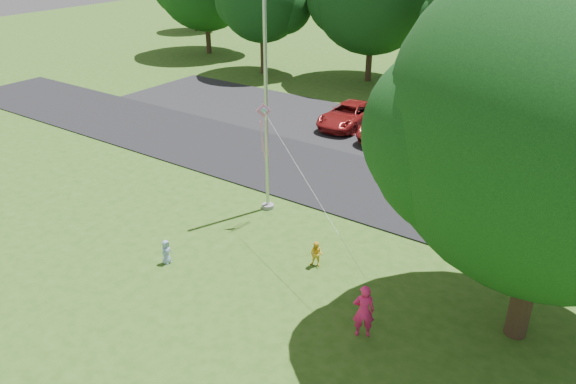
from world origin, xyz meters
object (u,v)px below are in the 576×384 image
Objects in this scene: trash_can at (438,158)px; woman at (364,311)px; big_tree at (554,133)px; street_lamp at (450,101)px; child_blue at (166,252)px; kite at (266,127)px; child_yellow at (316,254)px; flagpole at (266,110)px.

woman reaches higher than trash_can.
street_lamp is at bearing 120.42° from big_tree.
kite is at bearing -18.78° from child_blue.
child_yellow is (-2.94, 2.20, -0.36)m from woman.
trash_can is at bearing -23.14° from child_blue.
child_yellow is at bearing -61.93° from child_blue.
big_tree is 9.91m from kite.
flagpole is 9.18m from street_lamp.
child_blue is 5.64m from kite.
street_lamp is 6.09× the size of trash_can.
woman is (-3.43, -2.49, -5.21)m from big_tree.
trash_can is 13.20m from big_tree.
child_yellow is at bearing -114.11° from street_lamp.
trash_can is at bearing 63.11° from flagpole.
street_lamp reaches higher than kite.
child_yellow is (-0.14, -10.48, 0.02)m from trash_can.
flagpole is at bearing -8.81° from child_blue.
trash_can is 10.48m from child_yellow.
flagpole reaches higher than kite.
kite is at bearing 140.13° from child_yellow.
kite is (-9.59, 1.26, -2.14)m from big_tree.
kite reaches higher than woman.
woman is (2.80, -12.68, 0.38)m from trash_can.
woman is at bearing -100.74° from street_lamp.
trash_can is 0.14× the size of kite.
street_lamp is (4.26, 8.08, -0.89)m from flagpole.
kite is (-3.21, 1.55, 3.44)m from child_yellow.
flagpole is 9.71m from trash_can.
child_yellow is at bearing -177.40° from big_tree.
street_lamp is at bearing -109.86° from woman.
woman is at bearing -90.17° from child_blue.
flagpole reaches higher than woman.
big_tree is 12.00× the size of child_blue.
big_tree reaches higher than kite.
flagpole is at bearing -116.89° from trash_can.
child_blue is (-7.25, -0.56, -0.40)m from woman.
street_lamp reaches higher than woman.
child_blue is (-4.44, -13.24, -0.01)m from trash_can.
big_tree is 6.72m from woman.
child_yellow reaches higher than child_blue.
child_blue is at bearing -161.40° from child_yellow.
street_lamp is 12.23m from big_tree.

